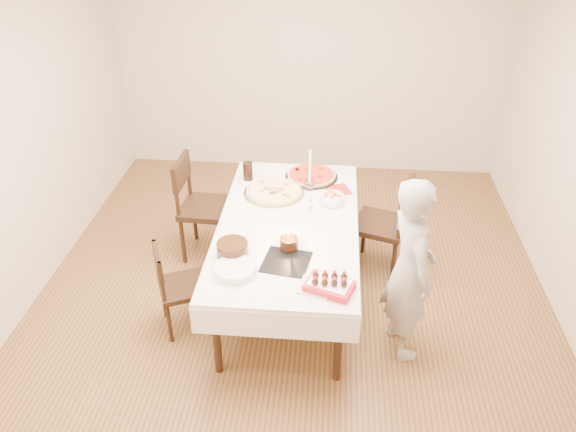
# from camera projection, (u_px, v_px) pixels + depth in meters

# --- Properties ---
(floor) EXTENTS (5.00, 5.00, 0.00)m
(floor) POSITION_uv_depth(u_px,v_px,m) (293.00, 292.00, 5.02)
(floor) COLOR #55351D
(floor) RESTS_ON ground
(wall_back) EXTENTS (4.50, 0.04, 2.70)m
(wall_back) POSITION_uv_depth(u_px,v_px,m) (311.00, 60.00, 6.41)
(wall_back) COLOR beige
(wall_back) RESTS_ON floor
(wall_left) EXTENTS (0.04, 5.00, 2.70)m
(wall_left) POSITION_uv_depth(u_px,v_px,m) (12.00, 145.00, 4.47)
(wall_left) COLOR beige
(wall_left) RESTS_ON floor
(dining_table) EXTENTS (1.25, 2.20, 0.75)m
(dining_table) POSITION_uv_depth(u_px,v_px,m) (288.00, 259.00, 4.81)
(dining_table) COLOR white
(dining_table) RESTS_ON floor
(chair_right_savory) EXTENTS (0.62, 0.62, 0.96)m
(chair_right_savory) POSITION_uv_depth(u_px,v_px,m) (380.00, 225.00, 5.08)
(chair_right_savory) COLOR black
(chair_right_savory) RESTS_ON floor
(chair_left_savory) EXTENTS (0.54, 0.54, 1.01)m
(chair_left_savory) POSITION_uv_depth(u_px,v_px,m) (207.00, 208.00, 5.28)
(chair_left_savory) COLOR black
(chair_left_savory) RESTS_ON floor
(chair_left_dessert) EXTENTS (0.53, 0.53, 0.79)m
(chair_left_dessert) POSITION_uv_depth(u_px,v_px,m) (183.00, 287.00, 4.47)
(chair_left_dessert) COLOR black
(chair_left_dessert) RESTS_ON floor
(person) EXTENTS (0.49, 0.62, 1.49)m
(person) POSITION_uv_depth(u_px,v_px,m) (410.00, 270.00, 4.08)
(person) COLOR #A09C97
(person) RESTS_ON floor
(pizza_white) EXTENTS (0.70, 0.70, 0.04)m
(pizza_white) POSITION_uv_depth(u_px,v_px,m) (274.00, 192.00, 5.00)
(pizza_white) COLOR beige
(pizza_white) RESTS_ON dining_table
(pizza_pepperoni) EXTENTS (0.55, 0.55, 0.04)m
(pizza_pepperoni) POSITION_uv_depth(u_px,v_px,m) (311.00, 175.00, 5.26)
(pizza_pepperoni) COLOR red
(pizza_pepperoni) RESTS_ON dining_table
(red_placemat) EXTENTS (0.28, 0.28, 0.01)m
(red_placemat) POSITION_uv_depth(u_px,v_px,m) (338.00, 190.00, 5.06)
(red_placemat) COLOR #B21E1E
(red_placemat) RESTS_ON dining_table
(pasta_bowl) EXTENTS (0.28, 0.28, 0.07)m
(pasta_bowl) POSITION_uv_depth(u_px,v_px,m) (332.00, 199.00, 4.85)
(pasta_bowl) COLOR white
(pasta_bowl) RESTS_ON dining_table
(taper_candle) EXTENTS (0.10, 0.10, 0.40)m
(taper_candle) POSITION_uv_depth(u_px,v_px,m) (310.00, 169.00, 4.98)
(taper_candle) COLOR white
(taper_candle) RESTS_ON dining_table
(shaker_pair) EXTENTS (0.08, 0.08, 0.08)m
(shaker_pair) POSITION_uv_depth(u_px,v_px,m) (310.00, 206.00, 4.76)
(shaker_pair) COLOR white
(shaker_pair) RESTS_ON dining_table
(cola_glass) EXTENTS (0.11, 0.11, 0.17)m
(cola_glass) POSITION_uv_depth(u_px,v_px,m) (248.00, 171.00, 5.20)
(cola_glass) COLOR black
(cola_glass) RESTS_ON dining_table
(layer_cake) EXTENTS (0.39, 0.39, 0.12)m
(layer_cake) POSITION_uv_depth(u_px,v_px,m) (232.00, 249.00, 4.18)
(layer_cake) COLOR #331D0C
(layer_cake) RESTS_ON dining_table
(cake_board) EXTENTS (0.39, 0.39, 0.01)m
(cake_board) POSITION_uv_depth(u_px,v_px,m) (286.00, 262.00, 4.15)
(cake_board) COLOR black
(cake_board) RESTS_ON dining_table
(birthday_cake) EXTENTS (0.17, 0.17, 0.15)m
(birthday_cake) POSITION_uv_depth(u_px,v_px,m) (289.00, 239.00, 4.25)
(birthday_cake) COLOR #371E0F
(birthday_cake) RESTS_ON dining_table
(strawberry_box) EXTENTS (0.38, 0.31, 0.08)m
(strawberry_box) POSITION_uv_depth(u_px,v_px,m) (329.00, 285.00, 3.86)
(strawberry_box) COLOR red
(strawberry_box) RESTS_ON dining_table
(box_lid) EXTENTS (0.36, 0.28, 0.03)m
(box_lid) POSITION_uv_depth(u_px,v_px,m) (322.00, 288.00, 3.89)
(box_lid) COLOR beige
(box_lid) RESTS_ON dining_table
(plate_stack) EXTENTS (0.33, 0.33, 0.06)m
(plate_stack) POSITION_uv_depth(u_px,v_px,m) (235.00, 270.00, 4.02)
(plate_stack) COLOR white
(plate_stack) RESTS_ON dining_table
(china_plate) EXTENTS (0.27, 0.27, 0.01)m
(china_plate) POSITION_uv_depth(u_px,v_px,m) (231.00, 251.00, 4.26)
(china_plate) COLOR white
(china_plate) RESTS_ON dining_table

